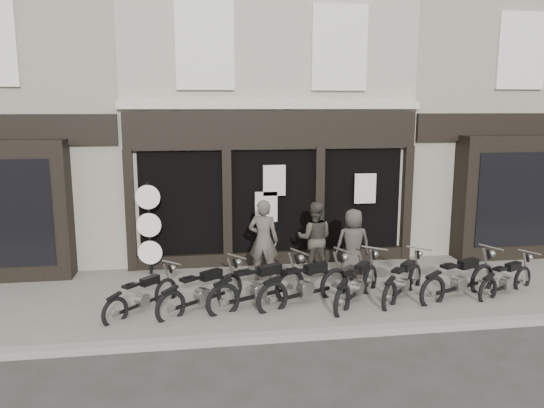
{
  "coord_description": "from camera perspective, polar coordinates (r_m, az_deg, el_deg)",
  "views": [
    {
      "loc": [
        -1.94,
        -9.8,
        4.01
      ],
      "look_at": [
        -0.24,
        1.6,
        1.89
      ],
      "focal_mm": 35.0,
      "sensor_mm": 36.0,
      "label": 1
    }
  ],
  "objects": [
    {
      "name": "ground_plane",
      "position": [
        10.77,
        2.55,
        -11.47
      ],
      "size": [
        90.0,
        90.0,
        0.0
      ],
      "primitive_type": "plane",
      "color": "#2D2B28",
      "rests_on": "ground"
    },
    {
      "name": "pavement",
      "position": [
        11.57,
        1.69,
        -9.56
      ],
      "size": [
        30.0,
        4.2,
        0.12
      ],
      "primitive_type": "cube",
      "color": "#645F58",
      "rests_on": "ground_plane"
    },
    {
      "name": "kerb",
      "position": [
        9.61,
        4.02,
        -13.84
      ],
      "size": [
        30.0,
        0.25,
        0.13
      ],
      "primitive_type": "cube",
      "color": "gray",
      "rests_on": "ground_plane"
    },
    {
      "name": "central_building",
      "position": [
        15.87,
        -1.51,
        10.66
      ],
      "size": [
        7.3,
        6.22,
        8.34
      ],
      "color": "#B2AD98",
      "rests_on": "ground"
    },
    {
      "name": "neighbour_left",
      "position": [
        16.3,
        -24.56,
        9.59
      ],
      "size": [
        5.6,
        6.73,
        8.34
      ],
      "color": "gray",
      "rests_on": "ground"
    },
    {
      "name": "neighbour_right",
      "position": [
        17.75,
        19.64,
        9.91
      ],
      "size": [
        5.6,
        6.73,
        8.34
      ],
      "color": "gray",
      "rests_on": "ground"
    },
    {
      "name": "motorcycle_0",
      "position": [
        10.69,
        -13.75,
        -9.87
      ],
      "size": [
        1.44,
        1.52,
        0.9
      ],
      "rotation": [
        0.0,
        0.0,
        0.83
      ],
      "color": "black",
      "rests_on": "ground"
    },
    {
      "name": "motorcycle_1",
      "position": [
        10.59,
        -7.49,
        -9.61
      ],
      "size": [
        1.81,
        1.47,
        1.01
      ],
      "rotation": [
        0.0,
        0.0,
        0.64
      ],
      "color": "black",
      "rests_on": "ground"
    },
    {
      "name": "motorcycle_2",
      "position": [
        10.65,
        -1.4,
        -9.21
      ],
      "size": [
        2.13,
        1.24,
        1.09
      ],
      "rotation": [
        0.0,
        0.0,
        0.43
      ],
      "color": "black",
      "rests_on": "ground"
    },
    {
      "name": "motorcycle_3",
      "position": [
        10.79,
        3.64,
        -8.99
      ],
      "size": [
        2.11,
        1.22,
        1.08
      ],
      "rotation": [
        0.0,
        0.0,
        0.43
      ],
      "color": "black",
      "rests_on": "ground"
    },
    {
      "name": "motorcycle_4",
      "position": [
        11.0,
        9.17,
        -8.82
      ],
      "size": [
        1.57,
        1.81,
        1.03
      ],
      "rotation": [
        0.0,
        0.0,
        0.88
      ],
      "color": "black",
      "rests_on": "ground"
    },
    {
      "name": "motorcycle_5",
      "position": [
        11.43,
        13.92,
        -8.36
      ],
      "size": [
        1.58,
        1.65,
        0.98
      ],
      "rotation": [
        0.0,
        0.0,
        0.82
      ],
      "color": "black",
      "rests_on": "ground"
    },
    {
      "name": "motorcycle_6",
      "position": [
        11.76,
        19.49,
        -7.96
      ],
      "size": [
        2.09,
        1.15,
        1.07
      ],
      "rotation": [
        0.0,
        0.0,
        0.4
      ],
      "color": "black",
      "rests_on": "ground"
    },
    {
      "name": "motorcycle_7",
      "position": [
        12.35,
        23.9,
        -7.7
      ],
      "size": [
        1.75,
        1.08,
        0.91
      ],
      "rotation": [
        0.0,
        0.0,
        0.47
      ],
      "color": "black",
      "rests_on": "ground"
    },
    {
      "name": "man_left",
      "position": [
        11.95,
        -0.93,
        -3.93
      ],
      "size": [
        0.78,
        0.63,
        1.86
      ],
      "primitive_type": "imported",
      "rotation": [
        0.0,
        0.0,
        2.84
      ],
      "color": "#49423C",
      "rests_on": "pavement"
    },
    {
      "name": "man_centre",
      "position": [
        12.44,
        4.61,
        -3.7
      ],
      "size": [
        0.98,
        0.85,
        1.73
      ],
      "primitive_type": "imported",
      "rotation": [
        0.0,
        0.0,
        2.87
      ],
      "color": "#3A372F",
      "rests_on": "pavement"
    },
    {
      "name": "man_right",
      "position": [
        12.25,
        8.7,
        -4.26
      ],
      "size": [
        0.81,
        0.54,
        1.62
      ],
      "primitive_type": "imported",
      "rotation": [
        0.0,
        0.0,
        3.12
      ],
      "color": "#3B3631",
      "rests_on": "pavement"
    },
    {
      "name": "advert_sign_post",
      "position": [
        12.66,
        -13.06,
        -3.0
      ],
      "size": [
        0.57,
        0.36,
        2.33
      ],
      "rotation": [
        0.0,
        0.0,
        -0.1
      ],
      "color": "black",
      "rests_on": "ground"
    }
  ]
}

